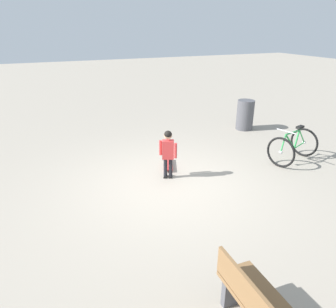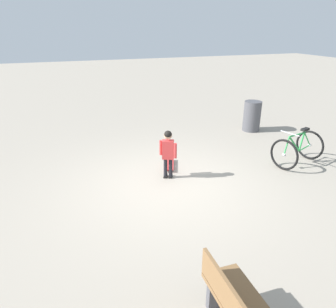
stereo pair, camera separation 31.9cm
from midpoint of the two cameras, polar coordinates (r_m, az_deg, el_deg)
ground_plane at (r=6.29m, az=-1.06°, el=-5.93°), size 50.00×50.00×0.00m
child_person at (r=6.34m, az=-1.44°, el=0.88°), size 0.29×0.33×1.06m
skateboard at (r=7.11m, az=-1.26°, el=-1.86°), size 0.44×0.72×0.07m
bicycle_far at (r=7.79m, az=21.04°, el=1.36°), size 1.22×0.98×0.85m
trash_bin at (r=9.85m, az=13.17°, el=7.05°), size 0.52×0.52×0.91m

